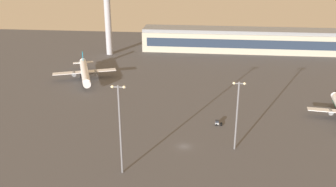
{
  "coord_description": "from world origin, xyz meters",
  "views": [
    {
      "loc": [
        6.98,
        -121.07,
        67.47
      ],
      "look_at": [
        -10.84,
        44.1,
        4.0
      ],
      "focal_mm": 39.35,
      "sensor_mm": 36.0,
      "label": 1
    }
  ],
  "objects_px": {
    "control_tower": "(108,15)",
    "apron_light_east": "(120,125)",
    "airplane_mid_apron": "(85,72)",
    "apron_light_central": "(237,112)",
    "pushback_tug": "(217,123)"
  },
  "relations": [
    {
      "from": "pushback_tug",
      "to": "apron_light_east",
      "type": "relative_size",
      "value": 0.1
    },
    {
      "from": "control_tower",
      "to": "apron_light_east",
      "type": "xyz_separation_m",
      "value": [
        42.74,
        -148.05,
        -10.5
      ]
    },
    {
      "from": "apron_light_east",
      "to": "apron_light_central",
      "type": "height_order",
      "value": "apron_light_east"
    },
    {
      "from": "airplane_mid_apron",
      "to": "apron_light_east",
      "type": "relative_size",
      "value": 1.44
    },
    {
      "from": "airplane_mid_apron",
      "to": "apron_light_east",
      "type": "distance_m",
      "value": 101.91
    },
    {
      "from": "control_tower",
      "to": "apron_light_central",
      "type": "relative_size",
      "value": 1.85
    },
    {
      "from": "airplane_mid_apron",
      "to": "pushback_tug",
      "type": "height_order",
      "value": "airplane_mid_apron"
    },
    {
      "from": "airplane_mid_apron",
      "to": "apron_light_east",
      "type": "bearing_deg",
      "value": 93.89
    },
    {
      "from": "apron_light_east",
      "to": "airplane_mid_apron",
      "type": "bearing_deg",
      "value": 114.84
    },
    {
      "from": "apron_light_east",
      "to": "apron_light_central",
      "type": "distance_m",
      "value": 42.5
    },
    {
      "from": "control_tower",
      "to": "pushback_tug",
      "type": "xyz_separation_m",
      "value": [
        74.39,
        -108.69,
        -26.6
      ]
    },
    {
      "from": "control_tower",
      "to": "apron_light_central",
      "type": "bearing_deg",
      "value": -57.96
    },
    {
      "from": "pushback_tug",
      "to": "control_tower",
      "type": "bearing_deg",
      "value": 35.0
    },
    {
      "from": "apron_light_central",
      "to": "apron_light_east",
      "type": "bearing_deg",
      "value": -152.41
    },
    {
      "from": "airplane_mid_apron",
      "to": "apron_light_central",
      "type": "bearing_deg",
      "value": 117.06
    }
  ]
}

